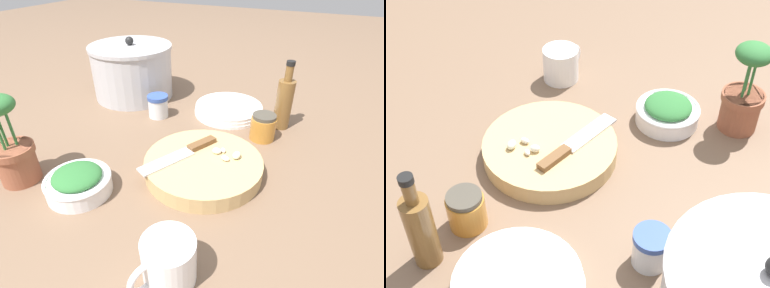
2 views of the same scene
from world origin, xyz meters
TOP-DOWN VIEW (x-y plane):
  - ground_plane at (0.00, 0.00)m, footprint 5.00×5.00m
  - cutting_board at (-0.00, -0.07)m, footprint 0.28×0.28m
  - chef_knife at (0.00, -0.02)m, footprint 0.21×0.12m
  - garlic_cloves at (0.03, -0.12)m, footprint 0.05×0.07m
  - herb_bowl at (-0.18, 0.15)m, footprint 0.14×0.14m
  - spice_jar at (0.21, 0.17)m, footprint 0.07×0.07m
  - coffee_mug at (-0.28, -0.13)m, footprint 0.11×0.09m
  - plate_stack at (0.32, -0.02)m, footprint 0.22×0.22m
  - honey_jar at (0.21, -0.16)m, footprint 0.07×0.07m
  - oil_bottle at (0.30, -0.19)m, footprint 0.05×0.05m
  - stock_pot at (0.32, 0.34)m, footprint 0.28×0.28m
  - potted_herb at (-0.20, 0.30)m, footprint 0.09×0.09m

SIDE VIEW (x-z plane):
  - ground_plane at x=0.00m, z-range 0.00..0.00m
  - plate_stack at x=0.32m, z-range 0.00..0.03m
  - cutting_board at x=0.00m, z-range 0.00..0.04m
  - herb_bowl at x=-0.18m, z-range 0.00..0.06m
  - spice_jar at x=0.21m, z-range 0.00..0.07m
  - honey_jar at x=0.21m, z-range 0.00..0.07m
  - coffee_mug at x=-0.28m, z-range 0.00..0.08m
  - chef_knife at x=0.00m, z-range 0.04..0.05m
  - garlic_cloves at x=0.03m, z-range 0.04..0.05m
  - oil_bottle at x=0.30m, z-range -0.02..0.18m
  - potted_herb at x=-0.20m, z-range -0.02..0.19m
  - stock_pot at x=0.32m, z-range -0.01..0.20m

